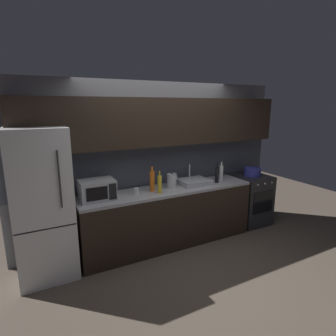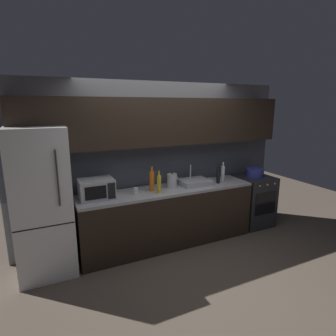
{
  "view_description": "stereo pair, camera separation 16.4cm",
  "coord_description": "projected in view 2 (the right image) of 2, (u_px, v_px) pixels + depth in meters",
  "views": [
    {
      "loc": [
        -1.87,
        -2.65,
        2.14
      ],
      "look_at": [
        -0.0,
        0.9,
        1.23
      ],
      "focal_mm": 29.43,
      "sensor_mm": 36.0,
      "label": 1
    },
    {
      "loc": [
        -1.73,
        -2.72,
        2.14
      ],
      "look_at": [
        -0.0,
        0.9,
        1.23
      ],
      "focal_mm": 29.43,
      "sensor_mm": 36.0,
      "label": 2
    }
  ],
  "objects": [
    {
      "name": "ground_plane",
      "position": [
        198.0,
        273.0,
        3.6
      ],
      "size": [
        10.0,
        10.0,
        0.0
      ],
      "primitive_type": "plane",
      "color": "#4C4238"
    },
    {
      "name": "wine_bottle_orange",
      "position": [
        152.0,
        181.0,
        4.06
      ],
      "size": [
        0.07,
        0.07,
        0.37
      ],
      "color": "orange",
      "rests_on": "counter_run"
    },
    {
      "name": "kettle",
      "position": [
        172.0,
        181.0,
        4.24
      ],
      "size": [
        0.19,
        0.15,
        0.24
      ],
      "color": "#B7BABF",
      "rests_on": "counter_run"
    },
    {
      "name": "counter_run",
      "position": [
        168.0,
        216.0,
        4.29
      ],
      "size": [
        2.74,
        0.6,
        0.9
      ],
      "color": "black",
      "rests_on": "ground"
    },
    {
      "name": "refrigerator",
      "position": [
        42.0,
        203.0,
        3.45
      ],
      "size": [
        0.68,
        0.69,
        1.9
      ],
      "color": "white",
      "rests_on": "ground"
    },
    {
      "name": "oven_range",
      "position": [
        253.0,
        200.0,
        5.01
      ],
      "size": [
        0.6,
        0.62,
        0.9
      ],
      "color": "#232326",
      "rests_on": "ground"
    },
    {
      "name": "cooking_pot",
      "position": [
        255.0,
        172.0,
        4.89
      ],
      "size": [
        0.3,
        0.3,
        0.15
      ],
      "color": "#333899",
      "rests_on": "oven_range"
    },
    {
      "name": "wine_bottle_dark",
      "position": [
        218.0,
        175.0,
        4.47
      ],
      "size": [
        0.06,
        0.06,
        0.34
      ],
      "color": "black",
      "rests_on": "counter_run"
    },
    {
      "name": "microwave",
      "position": [
        96.0,
        189.0,
        3.73
      ],
      "size": [
        0.46,
        0.35,
        0.27
      ],
      "color": "#A8AAAF",
      "rests_on": "counter_run"
    },
    {
      "name": "mug_clear",
      "position": [
        136.0,
        191.0,
        3.94
      ],
      "size": [
        0.07,
        0.07,
        0.09
      ],
      "primitive_type": "cylinder",
      "color": "silver",
      "rests_on": "counter_run"
    },
    {
      "name": "wine_bottle_white",
      "position": [
        223.0,
        173.0,
        4.6
      ],
      "size": [
        0.06,
        0.06,
        0.32
      ],
      "color": "silver",
      "rests_on": "counter_run"
    },
    {
      "name": "wine_bottle_yellow",
      "position": [
        159.0,
        184.0,
        3.96
      ],
      "size": [
        0.06,
        0.06,
        0.33
      ],
      "color": "gold",
      "rests_on": "counter_run"
    },
    {
      "name": "sink_basin",
      "position": [
        194.0,
        182.0,
        4.41
      ],
      "size": [
        0.48,
        0.38,
        0.3
      ],
      "color": "#ADAFB5",
      "rests_on": "counter_run"
    },
    {
      "name": "back_wall",
      "position": [
        160.0,
        144.0,
        4.31
      ],
      "size": [
        4.48,
        0.44,
        2.5
      ],
      "color": "slate",
      "rests_on": "ground"
    }
  ]
}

